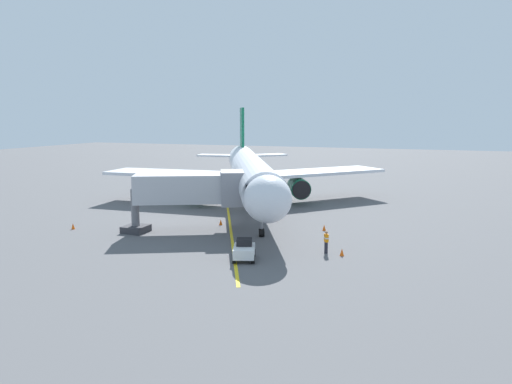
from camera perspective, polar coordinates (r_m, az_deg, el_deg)
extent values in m
plane|color=#565659|center=(54.11, -1.94, -1.63)|extent=(220.00, 220.00, 0.00)
cube|color=yellow|center=(47.63, -3.34, -3.11)|extent=(17.27, 36.28, 0.01)
cylinder|color=silver|center=(52.45, -0.75, 2.56)|extent=(17.94, 32.37, 3.80)
ellipsoid|color=silver|center=(34.50, 1.46, -0.86)|extent=(4.97, 5.16, 3.61)
cone|color=silver|center=(70.82, -1.85, 4.26)|extent=(4.37, 4.17, 3.42)
cube|color=black|center=(35.78, 1.21, 0.39)|extent=(3.60, 2.82, 0.90)
cube|color=silver|center=(57.41, 7.50, 2.45)|extent=(15.39, 16.05, 0.36)
cylinder|color=#146B47|center=(54.43, 5.28, 0.53)|extent=(3.53, 4.06, 2.30)
cylinder|color=black|center=(52.73, 5.61, 0.25)|extent=(1.98, 1.08, 2.10)
cube|color=silver|center=(56.27, -9.73, 2.26)|extent=(17.32, 6.16, 0.36)
cylinder|color=#146B47|center=(53.62, -7.02, 0.37)|extent=(3.53, 4.06, 2.30)
cylinder|color=black|center=(51.89, -7.09, 0.08)|extent=(1.98, 1.08, 2.10)
cube|color=#146B47|center=(67.61, -1.73, 7.25)|extent=(2.37, 4.50, 7.20)
cube|color=silver|center=(67.74, 1.01, 4.55)|extent=(6.31, 6.13, 0.24)
cube|color=silver|center=(67.38, -4.42, 4.50)|extent=(6.65, 3.19, 0.24)
cylinder|color=slate|center=(39.54, 0.69, -3.07)|extent=(0.24, 0.24, 2.77)
cylinder|color=black|center=(39.86, 0.68, -5.01)|extent=(0.71, 0.83, 0.70)
cylinder|color=slate|center=(55.93, 1.69, 0.73)|extent=(0.24, 0.24, 2.77)
cylinder|color=black|center=(56.15, 1.68, -0.67)|extent=(0.88, 1.19, 1.10)
cylinder|color=slate|center=(55.58, -3.65, 0.66)|extent=(0.24, 0.24, 2.77)
cylinder|color=black|center=(55.80, -3.63, -0.74)|extent=(0.88, 1.19, 1.10)
cube|color=#B7B7BC|center=(41.52, -8.61, 0.45)|extent=(9.25, 6.19, 2.50)
cube|color=gray|center=(41.47, -2.40, 0.54)|extent=(3.90, 4.09, 3.00)
cylinder|color=slate|center=(42.38, -14.64, -2.24)|extent=(0.70, 0.70, 3.90)
cube|color=#333338|center=(42.73, -14.55, -4.41)|extent=(2.00, 2.00, 0.60)
cylinder|color=#23232D|center=(35.44, 8.61, -6.77)|extent=(0.26, 0.26, 0.88)
cube|color=orange|center=(35.24, 8.64, -5.61)|extent=(0.40, 0.45, 0.60)
cube|color=silver|center=(35.24, 8.64, -5.61)|extent=(0.42, 0.47, 0.10)
sphere|color=#9E7051|center=(35.14, 8.66, -4.95)|extent=(0.22, 0.22, 0.22)
cube|color=white|center=(33.37, -1.47, -7.29)|extent=(2.17, 2.66, 0.70)
cube|color=black|center=(33.50, -1.45, -6.16)|extent=(1.33, 1.21, 0.50)
cylinder|color=black|center=(32.68, -0.38, -8.29)|extent=(0.43, 0.65, 0.60)
cylinder|color=black|center=(32.75, -2.68, -8.26)|extent=(0.43, 0.65, 0.60)
cylinder|color=black|center=(34.21, -0.30, -7.49)|extent=(0.43, 0.65, 0.60)
cylinder|color=black|center=(34.27, -2.50, -7.46)|extent=(0.43, 0.65, 0.60)
cone|color=#F2590F|center=(45.66, -21.58, -3.93)|extent=(0.32, 0.32, 0.55)
cone|color=#F2590F|center=(44.24, -4.36, -3.71)|extent=(0.32, 0.32, 0.55)
cone|color=#F2590F|center=(42.44, 8.38, -4.34)|extent=(0.32, 0.32, 0.55)
cone|color=#F2590F|center=(35.04, 10.52, -7.29)|extent=(0.32, 0.32, 0.55)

